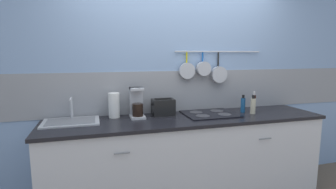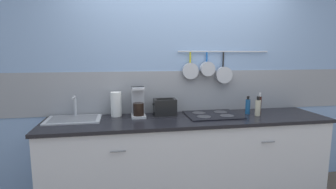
# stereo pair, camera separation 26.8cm
# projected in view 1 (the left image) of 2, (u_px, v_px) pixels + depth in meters

# --- Properties ---
(wall_back) EXTENTS (7.20, 0.15, 2.60)m
(wall_back) POSITION_uv_depth(u_px,v_px,m) (178.00, 82.00, 3.08)
(wall_back) COLOR #84A3CC
(wall_back) RESTS_ON ground_plane
(cabinet_base) EXTENTS (2.94, 0.64, 0.90)m
(cabinet_base) POSITION_uv_depth(u_px,v_px,m) (187.00, 161.00, 2.85)
(cabinet_base) COLOR silver
(cabinet_base) RESTS_ON ground_plane
(countertop) EXTENTS (2.98, 0.66, 0.03)m
(countertop) POSITION_uv_depth(u_px,v_px,m) (188.00, 119.00, 2.78)
(countertop) COLOR black
(countertop) RESTS_ON cabinet_base
(sink_basin) EXTENTS (0.54, 0.37, 0.23)m
(sink_basin) POSITION_uv_depth(u_px,v_px,m) (71.00, 121.00, 2.58)
(sink_basin) COLOR #B7BABF
(sink_basin) RESTS_ON countertop
(paper_towel_roll) EXTENTS (0.12, 0.12, 0.26)m
(paper_towel_roll) POSITION_uv_depth(u_px,v_px,m) (114.00, 105.00, 2.77)
(paper_towel_roll) COLOR white
(paper_towel_roll) RESTS_ON countertop
(coffee_maker) EXTENTS (0.15, 0.20, 0.32)m
(coffee_maker) POSITION_uv_depth(u_px,v_px,m) (137.00, 105.00, 2.78)
(coffee_maker) COLOR #B7BABF
(coffee_maker) RESTS_ON countertop
(toaster) EXTENTS (0.26, 0.16, 0.18)m
(toaster) POSITION_uv_depth(u_px,v_px,m) (163.00, 107.00, 2.90)
(toaster) COLOR black
(toaster) RESTS_ON countertop
(cooktop) EXTENTS (0.58, 0.47, 0.01)m
(cooktop) POSITION_uv_depth(u_px,v_px,m) (210.00, 114.00, 2.93)
(cooktop) COLOR black
(cooktop) RESTS_ON countertop
(bottle_vinegar) EXTENTS (0.05, 0.05, 0.20)m
(bottle_vinegar) POSITION_uv_depth(u_px,v_px,m) (243.00, 105.00, 3.03)
(bottle_vinegar) COLOR navy
(bottle_vinegar) RESTS_ON countertop
(bottle_dish_soap) EXTENTS (0.06, 0.06, 0.21)m
(bottle_dish_soap) POSITION_uv_depth(u_px,v_px,m) (253.00, 106.00, 2.96)
(bottle_dish_soap) COLOR #BFB799
(bottle_dish_soap) RESTS_ON countertop
(bottle_sesame_oil) EXTENTS (0.04, 0.04, 0.24)m
(bottle_sesame_oil) POSITION_uv_depth(u_px,v_px,m) (254.00, 103.00, 3.05)
(bottle_sesame_oil) COLOR #33140F
(bottle_sesame_oil) RESTS_ON countertop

